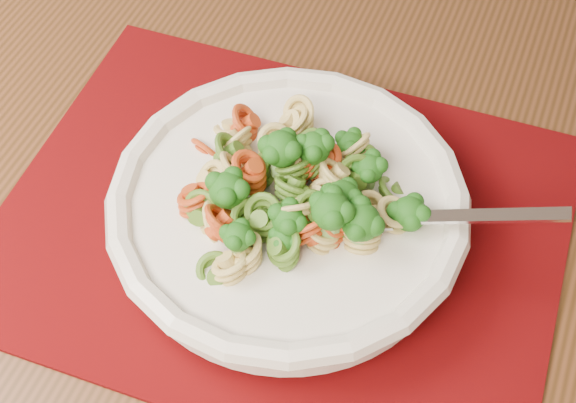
% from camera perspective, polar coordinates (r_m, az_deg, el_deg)
% --- Properties ---
extents(dining_table, '(1.59, 1.09, 0.74)m').
position_cam_1_polar(dining_table, '(0.75, -2.90, -1.93)').
color(dining_table, '#542D17').
rests_on(dining_table, ground).
extents(placemat, '(0.45, 0.36, 0.00)m').
position_cam_1_polar(placemat, '(0.64, -0.51, -1.62)').
color(placemat, '#540403').
rests_on(placemat, dining_table).
extents(pasta_bowl, '(0.28, 0.28, 0.05)m').
position_cam_1_polar(pasta_bowl, '(0.61, -0.00, -0.50)').
color(pasta_bowl, silver).
rests_on(pasta_bowl, placemat).
extents(pasta_broccoli_heap, '(0.23, 0.23, 0.06)m').
position_cam_1_polar(pasta_broccoli_heap, '(0.60, -0.00, 0.34)').
color(pasta_broccoli_heap, tan).
rests_on(pasta_broccoli_heap, pasta_bowl).
extents(fork, '(0.18, 0.04, 0.08)m').
position_cam_1_polar(fork, '(0.59, 6.44, -1.15)').
color(fork, silver).
rests_on(fork, pasta_bowl).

